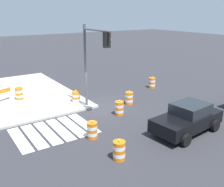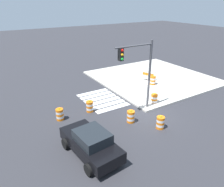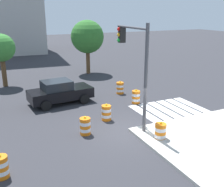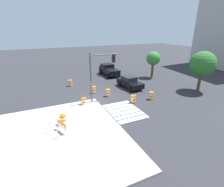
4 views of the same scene
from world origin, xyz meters
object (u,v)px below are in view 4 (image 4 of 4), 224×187
at_px(pickup_truck, 109,70).
at_px(traffic_barrel_lane_center, 94,90).
at_px(construction_barricade, 60,126).
at_px(street_tree_streetside_near, 203,64).
at_px(traffic_barrel_median_far, 70,83).
at_px(traffic_barrel_crosswalk_end, 133,99).
at_px(sports_car, 130,82).
at_px(traffic_barrel_on_sidewalk, 63,119).
at_px(traffic_barrel_near_corner, 151,96).
at_px(traffic_barrel_median_near, 108,93).
at_px(street_tree_streetside_mid, 153,59).
at_px(traffic_barrel_far_curb, 84,102).
at_px(traffic_light_pole, 100,68).

bearing_deg(pickup_truck, traffic_barrel_lane_center, -35.43).
bearing_deg(construction_barricade, street_tree_streetside_near, 97.76).
bearing_deg(pickup_truck, construction_barricade, -35.53).
bearing_deg(traffic_barrel_median_far, pickup_truck, 114.13).
distance_m(traffic_barrel_crosswalk_end, traffic_barrel_lane_center, 5.74).
bearing_deg(sports_car, traffic_barrel_on_sidewalk, -58.52).
relative_size(traffic_barrel_near_corner, street_tree_streetside_near, 0.19).
xyz_separation_m(traffic_barrel_median_far, construction_barricade, (11.79, -3.23, 0.27)).
bearing_deg(traffic_barrel_on_sidewalk, traffic_barrel_lane_center, 141.99).
xyz_separation_m(traffic_barrel_median_near, traffic_barrel_on_sidewalk, (4.66, -6.29, 0.15)).
relative_size(traffic_barrel_lane_center, street_tree_streetside_mid, 0.23).
relative_size(traffic_barrel_crosswalk_end, street_tree_streetside_near, 0.19).
height_order(traffic_barrel_median_near, street_tree_streetside_mid, street_tree_streetside_mid).
height_order(pickup_truck, traffic_barrel_median_near, pickup_truck).
bearing_deg(street_tree_streetside_mid, traffic_barrel_lane_center, -75.22).
xyz_separation_m(traffic_barrel_median_far, traffic_barrel_on_sidewalk, (10.63, -2.81, 0.15)).
height_order(sports_car, traffic_barrel_lane_center, sports_car).
bearing_deg(sports_car, construction_barricade, -55.15).
relative_size(traffic_barrel_near_corner, traffic_barrel_median_near, 1.00).
bearing_deg(traffic_barrel_far_curb, construction_barricade, -35.59).
xyz_separation_m(traffic_light_pole, street_tree_streetside_near, (2.22, 13.35, -0.25)).
xyz_separation_m(sports_car, traffic_barrel_near_corner, (4.77, 0.22, -0.36)).
xyz_separation_m(traffic_barrel_far_curb, construction_barricade, (4.46, -3.19, 0.27)).
height_order(pickup_truck, traffic_light_pole, traffic_light_pole).
distance_m(pickup_truck, traffic_barrel_on_sidewalk, 17.52).
distance_m(traffic_barrel_median_far, traffic_barrel_far_curb, 7.34).
bearing_deg(traffic_barrel_near_corner, traffic_barrel_crosswalk_end, -90.29).
distance_m(sports_car, traffic_barrel_on_sidewalk, 12.20).
bearing_deg(traffic_barrel_median_near, traffic_barrel_crosswalk_end, 31.11).
xyz_separation_m(pickup_truck, traffic_barrel_near_corner, (12.46, 0.17, -0.52)).
bearing_deg(traffic_light_pole, traffic_barrel_near_corner, 70.46).
height_order(traffic_barrel_crosswalk_end, street_tree_streetside_mid, street_tree_streetside_mid).
bearing_deg(pickup_truck, traffic_barrel_on_sidewalk, -36.63).
xyz_separation_m(traffic_barrel_median_near, street_tree_streetside_mid, (-4.84, 10.39, 2.75)).
bearing_deg(street_tree_streetside_mid, traffic_barrel_near_corner, -37.47).
bearing_deg(traffic_barrel_on_sidewalk, pickup_truck, 143.37).
xyz_separation_m(traffic_barrel_median_near, street_tree_streetside_near, (3.28, 12.01, 3.21)).
bearing_deg(traffic_barrel_near_corner, pickup_truck, -179.22).
relative_size(traffic_barrel_crosswalk_end, street_tree_streetside_mid, 0.23).
xyz_separation_m(pickup_truck, street_tree_streetside_mid, (4.55, 6.23, 2.23)).
distance_m(pickup_truck, street_tree_streetside_mid, 8.03).
bearing_deg(traffic_barrel_on_sidewalk, construction_barricade, -19.57).
distance_m(traffic_barrel_far_curb, construction_barricade, 5.49).
distance_m(traffic_barrel_median_near, street_tree_streetside_mid, 11.78).
bearing_deg(traffic_barrel_far_curb, traffic_light_pole, 98.06).
relative_size(construction_barricade, traffic_light_pole, 0.26).
height_order(sports_car, traffic_barrel_on_sidewalk, sports_car).
height_order(sports_car, pickup_truck, pickup_truck).
xyz_separation_m(traffic_barrel_lane_center, traffic_light_pole, (2.82, -0.07, 3.46)).
distance_m(traffic_barrel_far_curb, street_tree_streetside_near, 15.97).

